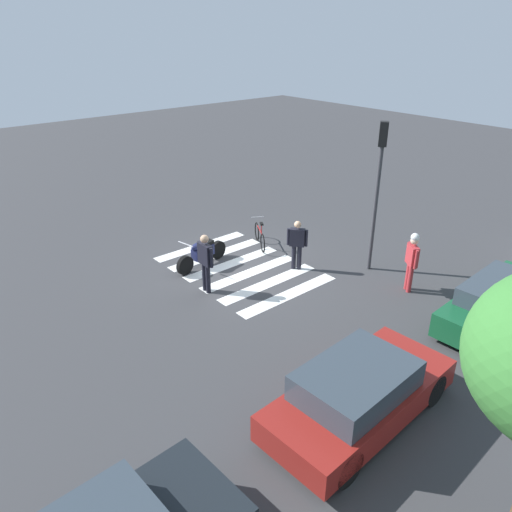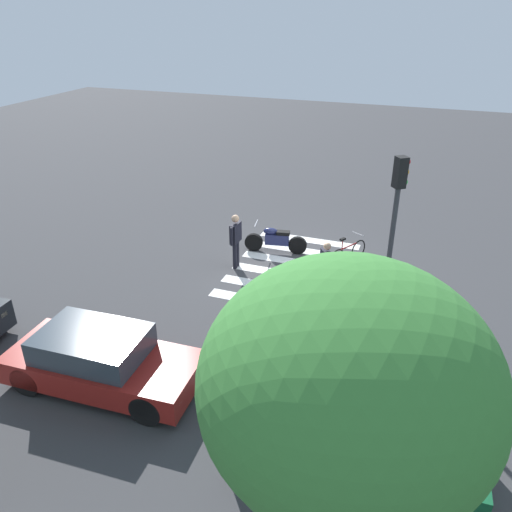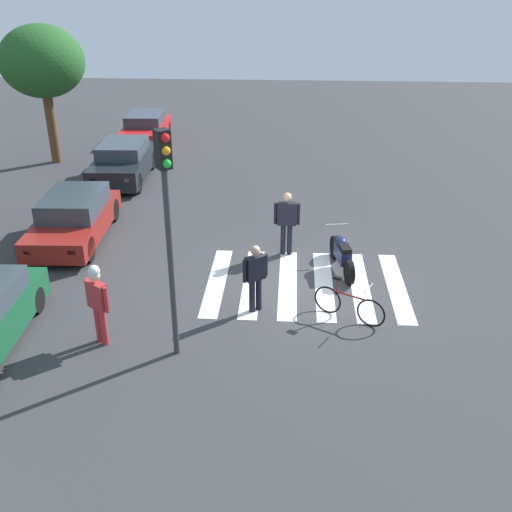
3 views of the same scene
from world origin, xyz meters
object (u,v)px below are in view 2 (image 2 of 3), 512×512
object	(u,v)px
pedestrian_bystander	(362,333)
traffic_light_pole	(394,223)
officer_by_motorcycle	(326,265)
car_green_compact	(353,437)
officer_on_foot	(236,237)
leaning_bicycle	(348,253)
police_motorcycle	(276,240)
car_maroon_wagon	(101,360)

from	to	relation	value
pedestrian_bystander	traffic_light_pole	xyz separation A→B (m)	(-0.28, -1.64, 2.03)
officer_by_motorcycle	car_green_compact	size ratio (longest dim) A/B	0.37
pedestrian_bystander	officer_on_foot	bearing A→B (deg)	-39.83
officer_on_foot	car_green_compact	xyz separation A→B (m)	(-4.88, 6.43, -0.43)
leaning_bicycle	car_green_compact	size ratio (longest dim) A/B	0.35
police_motorcycle	car_maroon_wagon	bearing A→B (deg)	78.49
car_green_compact	car_maroon_wagon	size ratio (longest dim) A/B	1.03
car_green_compact	traffic_light_pole	xyz separation A→B (m)	(0.04, -4.27, 2.48)
police_motorcycle	traffic_light_pole	distance (m)	6.00
officer_on_foot	car_maroon_wagon	size ratio (longest dim) A/B	0.42
officer_on_foot	traffic_light_pole	distance (m)	5.68
officer_by_motorcycle	car_maroon_wagon	xyz separation A→B (m)	(3.73, 5.50, -0.29)
leaning_bicycle	pedestrian_bystander	distance (m)	5.44
leaning_bicycle	officer_by_motorcycle	size ratio (longest dim) A/B	0.93
pedestrian_bystander	traffic_light_pole	world-z (taller)	traffic_light_pole
leaning_bicycle	officer_by_motorcycle	xyz separation A→B (m)	(0.27, 2.11, 0.56)
leaning_bicycle	officer_on_foot	world-z (taller)	officer_on_foot
traffic_light_pole	car_green_compact	bearing A→B (deg)	90.59
car_maroon_wagon	car_green_compact	bearing A→B (deg)	177.24
police_motorcycle	car_maroon_wagon	size ratio (longest dim) A/B	0.49
police_motorcycle	officer_on_foot	bearing A→B (deg)	59.66
traffic_light_pole	leaning_bicycle	bearing A→B (deg)	-66.99
officer_by_motorcycle	car_green_compact	world-z (taller)	officer_by_motorcycle
pedestrian_bystander	car_green_compact	size ratio (longest dim) A/B	0.41
pedestrian_bystander	car_maroon_wagon	xyz separation A→B (m)	(5.25, 2.36, -0.43)
officer_by_motorcycle	car_maroon_wagon	distance (m)	6.65
officer_on_foot	traffic_light_pole	world-z (taller)	traffic_light_pole
leaning_bicycle	traffic_light_pole	bearing A→B (deg)	113.01
police_motorcycle	officer_on_foot	size ratio (longest dim) A/B	1.17
officer_on_foot	traffic_light_pole	xyz separation A→B (m)	(-4.84, 2.16, 2.05)
police_motorcycle	car_green_compact	world-z (taller)	car_green_compact
police_motorcycle	traffic_light_pole	xyz separation A→B (m)	(-3.98, 3.63, 2.64)
police_motorcycle	leaning_bicycle	world-z (taller)	police_motorcycle
traffic_light_pole	police_motorcycle	bearing A→B (deg)	-42.34
car_maroon_wagon	traffic_light_pole	world-z (taller)	traffic_light_pole
police_motorcycle	officer_on_foot	world-z (taller)	officer_on_foot
car_maroon_wagon	police_motorcycle	bearing A→B (deg)	-101.51
police_motorcycle	car_maroon_wagon	distance (m)	7.78
police_motorcycle	traffic_light_pole	bearing A→B (deg)	137.66
police_motorcycle	pedestrian_bystander	distance (m)	6.46
car_green_compact	leaning_bicycle	bearing A→B (deg)	-78.68
traffic_light_pole	car_maroon_wagon	bearing A→B (deg)	35.86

